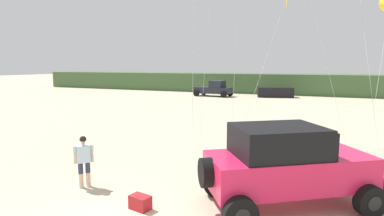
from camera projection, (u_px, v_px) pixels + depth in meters
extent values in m
cube|color=#426038|center=(324.00, 84.00, 42.08)|extent=(90.00, 6.25, 2.69)
cube|color=#EA2151|center=(288.00, 170.00, 8.68)|extent=(4.67, 4.01, 0.90)
cube|color=#EA2151|center=(343.00, 154.00, 8.95)|extent=(1.87, 2.02, 0.12)
cube|color=black|center=(278.00, 141.00, 8.50)|extent=(2.89, 2.75, 0.80)
cube|color=black|center=(318.00, 140.00, 8.74)|extent=(1.03, 1.43, 0.72)
cube|color=black|center=(361.00, 174.00, 9.16)|extent=(1.19, 1.60, 0.28)
cylinder|color=black|center=(206.00, 173.00, 8.22)|extent=(0.69, 0.81, 0.77)
cylinder|color=black|center=(322.00, 174.00, 10.10)|extent=(0.86, 0.72, 0.84)
cylinder|color=black|center=(322.00, 174.00, 10.10)|extent=(0.49, 0.48, 0.38)
cylinder|color=black|center=(370.00, 201.00, 8.10)|extent=(0.86, 0.72, 0.84)
cylinder|color=black|center=(370.00, 201.00, 8.10)|extent=(0.49, 0.48, 0.38)
cylinder|color=black|center=(216.00, 182.00, 9.42)|extent=(0.86, 0.72, 0.84)
cylinder|color=black|center=(216.00, 182.00, 9.42)|extent=(0.49, 0.48, 0.38)
cylinder|color=black|center=(240.00, 214.00, 7.42)|extent=(0.86, 0.72, 0.84)
cylinder|color=black|center=(240.00, 214.00, 7.42)|extent=(0.49, 0.48, 0.38)
cylinder|color=#DBB28E|center=(81.00, 180.00, 10.10)|extent=(0.14, 0.14, 0.49)
cylinder|color=#2D3347|center=(81.00, 168.00, 10.05)|extent=(0.15, 0.15, 0.36)
cube|color=silver|center=(81.00, 185.00, 10.16)|extent=(0.27, 0.26, 0.10)
cylinder|color=#DBB28E|center=(88.00, 179.00, 10.19)|extent=(0.14, 0.14, 0.49)
cylinder|color=#2D3347|center=(88.00, 167.00, 10.14)|extent=(0.15, 0.15, 0.36)
cube|color=silver|center=(88.00, 184.00, 10.25)|extent=(0.27, 0.26, 0.10)
cube|color=silver|center=(84.00, 154.00, 10.03)|extent=(0.46, 0.47, 0.54)
cylinder|color=#DBB28E|center=(75.00, 155.00, 9.93)|extent=(0.09, 0.09, 0.56)
cylinder|color=silver|center=(75.00, 149.00, 9.90)|extent=(0.11, 0.11, 0.16)
cylinder|color=#DBB28E|center=(92.00, 153.00, 10.13)|extent=(0.09, 0.09, 0.56)
cylinder|color=silver|center=(92.00, 147.00, 10.11)|extent=(0.11, 0.11, 0.16)
cylinder|color=#DBB28E|center=(83.00, 144.00, 9.99)|extent=(0.10, 0.10, 0.08)
sphere|color=#DBB28E|center=(83.00, 140.00, 9.97)|extent=(0.21, 0.21, 0.21)
sphere|color=black|center=(83.00, 139.00, 9.95)|extent=(0.21, 0.21, 0.21)
cube|color=#B21E23|center=(140.00, 202.00, 8.57)|extent=(0.62, 0.47, 0.38)
cube|color=#1E232D|center=(213.00, 90.00, 39.88)|extent=(4.74, 2.26, 0.76)
cube|color=#1E232D|center=(217.00, 84.00, 39.51)|extent=(1.74, 1.92, 0.84)
cylinder|color=black|center=(230.00, 93.00, 39.99)|extent=(0.78, 0.32, 0.76)
cylinder|color=black|center=(224.00, 95.00, 38.15)|extent=(0.78, 0.32, 0.76)
cylinder|color=black|center=(204.00, 92.00, 41.70)|extent=(0.78, 0.32, 0.76)
cylinder|color=black|center=(196.00, 93.00, 39.86)|extent=(0.78, 0.32, 0.76)
cube|color=black|center=(275.00, 92.00, 38.67)|extent=(4.50, 2.74, 1.20)
cylinder|color=silver|center=(265.00, 62.00, 14.71)|extent=(1.45, 5.23, 7.90)
cylinder|color=silver|center=(237.00, 25.00, 15.86)|extent=(0.21, 2.42, 11.66)
cylinder|color=silver|center=(207.00, 40.00, 16.14)|extent=(0.27, 1.28, 10.16)
cylinder|color=silver|center=(363.00, 25.00, 14.66)|extent=(1.47, 5.46, 11.36)
cylinder|color=silver|center=(379.00, 76.00, 13.37)|extent=(1.17, 5.61, 6.79)
cylinder|color=silver|center=(321.00, 41.00, 15.91)|extent=(2.84, 1.47, 10.11)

